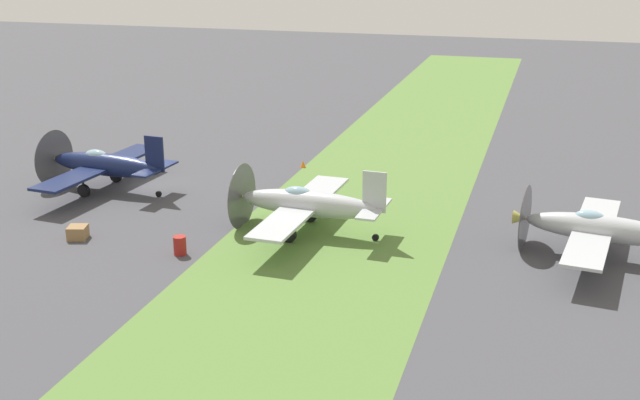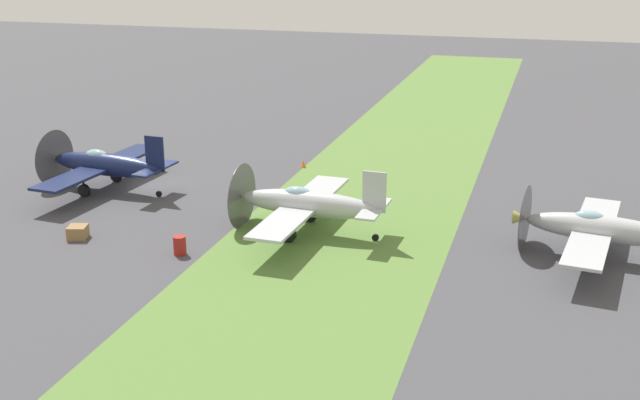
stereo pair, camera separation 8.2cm
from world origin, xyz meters
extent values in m
plane|color=#424247|center=(0.00, 0.00, 0.00)|extent=(160.00, 160.00, 0.00)
cube|color=#567A38|center=(0.00, -12.68, 0.00)|extent=(120.00, 11.00, 0.01)
ellipsoid|color=#141E47|center=(-0.92, 2.35, 1.56)|extent=(1.98, 7.40, 1.33)
cube|color=#141E47|center=(-0.88, 2.78, 1.40)|extent=(10.45, 2.74, 0.15)
cube|color=#141E47|center=(-1.22, -0.97, 2.53)|extent=(0.21, 1.19, 2.04)
cube|color=#141E47|center=(-1.22, -0.97, 1.67)|extent=(3.51, 1.27, 0.11)
cone|color=#B7B24C|center=(-0.57, 6.26, 1.56)|extent=(0.75, 0.81, 0.69)
cylinder|color=#4C4C51|center=(-0.59, 6.05, 1.56)|extent=(3.43, 0.35, 3.44)
ellipsoid|color=#8CB2C6|center=(-0.86, 3.00, 2.03)|extent=(0.88, 1.57, 0.75)
cylinder|color=black|center=(-2.42, 3.03, 0.37)|extent=(0.30, 0.75, 0.73)
cylinder|color=black|center=(-2.42, 3.03, 0.88)|extent=(0.13, 0.13, 1.03)
cylinder|color=black|center=(0.68, 2.75, 0.37)|extent=(0.30, 0.75, 0.73)
cylinder|color=black|center=(0.68, 2.75, 0.88)|extent=(0.13, 0.13, 1.03)
cylinder|color=black|center=(-1.23, -1.07, 0.17)|extent=(0.16, 0.35, 0.34)
ellipsoid|color=#B2B7BC|center=(-4.42, -11.11, 1.55)|extent=(1.64, 7.31, 1.32)
cube|color=#B2B7BC|center=(-4.40, -10.68, 1.39)|extent=(10.32, 2.25, 0.15)
cube|color=#B2B7BC|center=(-4.56, -14.42, 2.51)|extent=(0.16, 1.18, 2.03)
cube|color=#B2B7BC|center=(-4.56, -14.42, 1.65)|extent=(3.45, 1.11, 0.11)
cone|color=#B7B24C|center=(-4.25, -7.22, 1.55)|extent=(0.71, 0.78, 0.68)
cylinder|color=#4C4C51|center=(-4.26, -7.43, 1.55)|extent=(3.41, 0.19, 3.42)
ellipsoid|color=#8CB2C6|center=(-4.39, -10.47, 2.01)|extent=(0.81, 1.53, 0.75)
cylinder|color=black|center=(-5.94, -10.51, 0.36)|extent=(0.27, 0.74, 0.73)
cylinder|color=black|center=(-5.94, -10.51, 0.88)|extent=(0.13, 0.13, 1.02)
cylinder|color=black|center=(-2.85, -10.64, 0.36)|extent=(0.27, 0.74, 0.73)
cylinder|color=black|center=(-2.85, -10.64, 0.88)|extent=(0.13, 0.13, 1.02)
cylinder|color=black|center=(-4.56, -14.52, 0.17)|extent=(0.14, 0.35, 0.34)
ellipsoid|color=#B2B7BC|center=(-3.88, -24.99, 1.47)|extent=(2.12, 7.02, 1.26)
cube|color=#B2B7BC|center=(-3.83, -24.59, 1.32)|extent=(9.90, 2.95, 0.14)
cone|color=#B7B24C|center=(-3.41, -21.31, 1.47)|extent=(0.74, 0.79, 0.65)
cylinder|color=#4C4C51|center=(-3.44, -21.51, 1.47)|extent=(3.23, 0.45, 3.25)
ellipsoid|color=#8CB2C6|center=(-3.80, -24.38, 1.92)|extent=(0.89, 1.50, 0.71)
cylinder|color=black|center=(-5.28, -24.30, 0.35)|extent=(0.31, 0.71, 0.69)
cylinder|color=black|center=(-5.28, -24.30, 0.83)|extent=(0.12, 0.12, 0.98)
cylinder|color=black|center=(-2.35, -24.67, 0.35)|extent=(0.31, 0.71, 0.69)
cylinder|color=black|center=(-2.35, -24.67, 0.83)|extent=(0.12, 0.12, 0.98)
cylinder|color=maroon|center=(-8.88, -6.11, 0.45)|extent=(0.60, 0.60, 0.90)
cube|color=olive|center=(-8.39, -0.34, 0.32)|extent=(1.11, 1.11, 0.64)
cone|color=orange|center=(6.96, -7.17, 0.22)|extent=(0.36, 0.36, 0.44)
camera|label=1|loc=(-40.86, -22.32, 14.31)|focal=45.37mm
camera|label=2|loc=(-40.84, -22.40, 14.31)|focal=45.37mm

